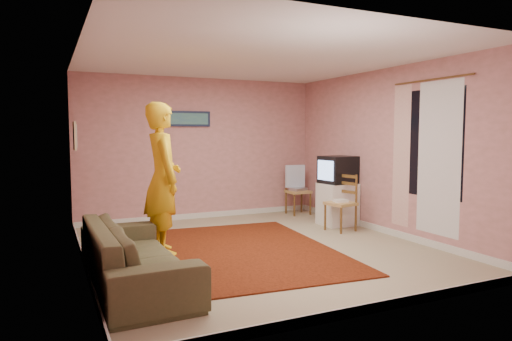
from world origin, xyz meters
name	(u,v)px	position (x,y,z in m)	size (l,w,h in m)	color
ground	(257,248)	(0.00, 0.00, 0.00)	(5.00, 5.00, 0.00)	gray
wall_back	(201,149)	(0.00, 2.50, 1.30)	(4.50, 0.02, 2.60)	#C78388
wall_front	(379,167)	(0.00, -2.50, 1.30)	(4.50, 0.02, 2.60)	#C78388
wall_left	(81,159)	(-2.25, 0.00, 1.30)	(0.02, 5.00, 2.60)	#C78388
wall_right	(387,152)	(2.25, 0.00, 1.30)	(0.02, 5.00, 2.60)	#C78388
ceiling	(257,58)	(0.00, 0.00, 2.60)	(4.50, 5.00, 0.02)	white
baseboard_back	(201,215)	(0.00, 2.49, 0.05)	(4.50, 0.02, 0.10)	silver
baseboard_front	(375,307)	(0.00, -2.49, 0.05)	(4.50, 0.02, 0.10)	silver
baseboard_left	(85,264)	(-2.24, 0.00, 0.05)	(0.02, 5.00, 0.10)	silver
baseboard_right	(385,230)	(2.24, 0.00, 0.05)	(0.02, 5.00, 0.10)	silver
window	(431,143)	(2.24, -0.90, 1.45)	(0.01, 1.10, 1.50)	black
curtain_sheer	(439,158)	(2.23, -1.05, 1.25)	(0.01, 0.75, 2.10)	silver
curtain_floral	(401,156)	(2.21, -0.35, 1.25)	(0.01, 0.35, 2.10)	beige
curtain_rod	(431,80)	(2.20, -0.90, 2.32)	(0.02, 0.02, 1.40)	brown
picture_back	(185,119)	(-0.30, 2.47, 1.85)	(0.95, 0.04, 0.28)	#141C38
picture_left	(75,136)	(-2.22, 1.60, 1.55)	(0.04, 0.38, 0.42)	beige
area_rug	(233,251)	(-0.38, -0.02, 0.01)	(2.63, 3.28, 0.02)	black
tv_cabinet	(337,204)	(1.95, 0.89, 0.36)	(0.57, 0.52, 0.73)	silver
crt_tv	(338,170)	(1.94, 0.89, 0.96)	(0.60, 0.55, 0.47)	black
chair_a	(298,186)	(1.85, 2.08, 0.56)	(0.42, 0.40, 0.50)	tan
dvd_player	(298,189)	(1.85, 2.08, 0.50)	(0.31, 0.22, 0.05)	#A8A9AD
blue_throw	(295,176)	(1.85, 2.20, 0.74)	(0.42, 0.05, 0.44)	#89ACE1
chair_b	(341,196)	(1.72, 0.47, 0.56)	(0.47, 0.48, 0.50)	tan
game_console	(341,201)	(1.72, 0.47, 0.49)	(0.21, 0.15, 0.04)	white
sofa	(135,254)	(-1.80, -0.83, 0.33)	(2.23, 0.87, 0.65)	#4E492F
person	(163,179)	(-1.23, 0.29, 1.00)	(0.73, 0.48, 1.99)	yellow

